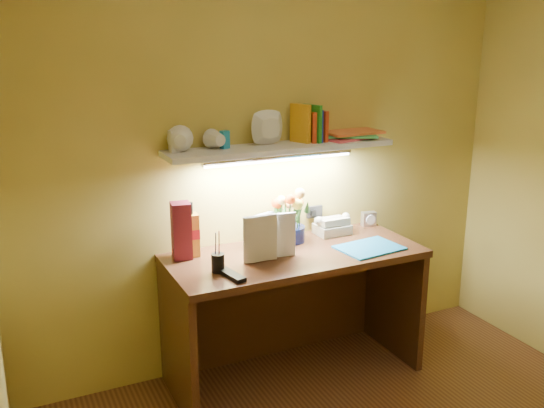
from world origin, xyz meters
The scene contains 13 objects.
desk centered at (0.00, 1.20, 0.38)m, with size 1.40×0.60×0.75m, color #37200F.
flower_bouquet centered at (0.06, 1.38, 0.90)m, with size 0.19×0.19×0.31m, color #0D143E, non-canonical shape.
telephone centered at (0.35, 1.39, 0.81)m, with size 0.20×0.15×0.12m, color beige, non-canonical shape.
desk_clock centered at (0.63, 1.43, 0.79)m, with size 0.09×0.04×0.09m, color #B7B6BB.
whisky_bottle centered at (-0.52, 1.40, 0.90)m, with size 0.08×0.08×0.30m, color #BC7D20, non-canonical shape.
whisky_box centered at (-0.58, 1.38, 0.90)m, with size 0.10×0.10×0.30m, color maroon.
pen_cup centered at (-0.48, 1.12, 0.83)m, with size 0.07×0.07×0.16m, color black.
art_card centered at (-0.10, 1.40, 0.84)m, with size 0.17×0.03×0.17m, color white, non-canonical shape.
tv_remote centered at (-0.44, 1.03, 0.76)m, with size 0.05×0.19×0.02m, color black.
blue_folder centered at (0.40, 1.08, 0.75)m, with size 0.34×0.25×0.01m, color #1A83C1.
desk_book_a centered at (-0.32, 1.16, 0.88)m, with size 0.19×0.02×0.25m, color beige.
desk_book_b centered at (-0.19, 1.20, 0.87)m, with size 0.18×0.02×0.24m, color silver.
wall_shelf centered at (0.00, 1.38, 1.33)m, with size 1.31×0.32×0.24m.
Camera 1 is at (-1.44, -1.55, 1.90)m, focal length 40.00 mm.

